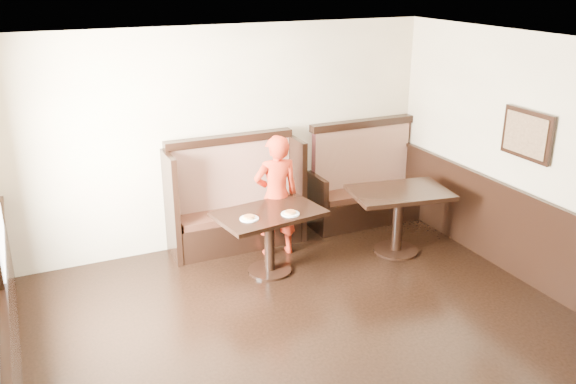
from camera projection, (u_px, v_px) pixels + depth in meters
room_shell at (323, 317)px, 5.14m from camera, size 7.00×7.00×7.00m
booth_main at (235, 207)px, 7.88m from camera, size 1.75×0.72×1.45m
booth_neighbor at (365, 189)px, 8.65m from camera, size 1.65×0.72×1.45m
table_main at (269, 226)px, 7.12m from camera, size 1.31×0.93×0.78m
table_neighbor at (399, 206)px, 7.62m from camera, size 1.31×0.97×0.84m
child at (276, 196)px, 7.53m from camera, size 0.60×0.43×1.56m
pizza_plate_left at (249, 218)px, 6.85m from camera, size 0.22×0.22×0.04m
pizza_plate_right at (290, 213)px, 6.98m from camera, size 0.21×0.21×0.04m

